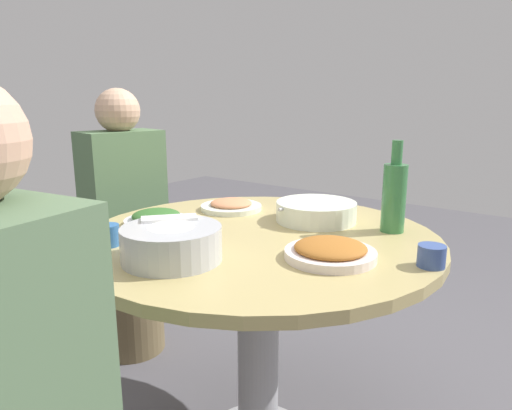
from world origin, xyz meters
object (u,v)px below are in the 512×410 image
(dish_shrimp, at_px, (231,205))
(tea_cup_near, at_px, (431,256))
(tea_cup_far, at_px, (108,235))
(stool_for_diner_left, at_px, (131,304))
(soup_bowl, at_px, (316,212))
(green_bottle, at_px, (394,195))
(rice_bowl, at_px, (172,243))
(dish_stirfry, at_px, (330,251))
(diner_left, at_px, (123,190))
(dish_greens, at_px, (156,218))
(round_dining_table, at_px, (258,279))

(dish_shrimp, height_order, tea_cup_near, tea_cup_near)
(tea_cup_far, xyz_separation_m, stool_for_diner_left, (0.59, -0.50, -0.56))
(soup_bowl, relative_size, tea_cup_near, 4.03)
(dish_shrimp, distance_m, stool_for_diner_left, 0.81)
(green_bottle, bearing_deg, soup_bowl, 8.50)
(green_bottle, distance_m, tea_cup_far, 0.87)
(rice_bowl, xyz_separation_m, dish_stirfry, (-0.33, -0.26, -0.03))
(diner_left, bearing_deg, tea_cup_far, 139.77)
(dish_stirfry, relative_size, stool_for_diner_left, 0.53)
(dish_shrimp, bearing_deg, tea_cup_near, 168.60)
(dish_greens, height_order, tea_cup_near, tea_cup_near)
(stool_for_diner_left, bearing_deg, rice_bowl, 150.20)
(tea_cup_far, bearing_deg, dish_shrimp, -89.94)
(tea_cup_near, bearing_deg, round_dining_table, 3.91)
(round_dining_table, bearing_deg, green_bottle, -138.54)
(round_dining_table, distance_m, tea_cup_near, 0.55)
(soup_bowl, xyz_separation_m, diner_left, (0.93, 0.10, -0.02))
(soup_bowl, distance_m, dish_greens, 0.54)
(rice_bowl, distance_m, tea_cup_near, 0.66)
(dish_shrimp, height_order, stool_for_diner_left, dish_shrimp)
(soup_bowl, relative_size, dish_shrimp, 1.22)
(dish_stirfry, relative_size, diner_left, 0.32)
(rice_bowl, xyz_separation_m, dish_greens, (0.30, -0.21, -0.03))
(green_bottle, bearing_deg, dish_shrimp, 8.43)
(soup_bowl, height_order, stool_for_diner_left, soup_bowl)
(green_bottle, bearing_deg, tea_cup_far, 46.91)
(dish_stirfry, bearing_deg, dish_greens, 4.44)
(rice_bowl, height_order, dish_stirfry, rice_bowl)
(tea_cup_far, relative_size, diner_left, 0.08)
(tea_cup_far, bearing_deg, rice_bowl, -173.68)
(soup_bowl, xyz_separation_m, dish_greens, (0.40, 0.36, -0.01))
(soup_bowl, xyz_separation_m, dish_stirfry, (-0.22, 0.31, -0.01))
(dish_shrimp, xyz_separation_m, stool_for_diner_left, (0.59, 0.05, -0.55))
(dish_shrimp, bearing_deg, round_dining_table, 144.55)
(rice_bowl, xyz_separation_m, tea_cup_far, (0.24, 0.03, -0.02))
(green_bottle, bearing_deg, dish_greens, 31.10)
(round_dining_table, height_order, diner_left, diner_left)
(round_dining_table, distance_m, dish_greens, 0.40)
(dish_greens, bearing_deg, round_dining_table, -161.27)
(round_dining_table, xyz_separation_m, dish_greens, (0.34, 0.12, 0.17))
(tea_cup_far, bearing_deg, soup_bowl, -119.57)
(dish_greens, bearing_deg, stool_for_diner_left, -26.62)
(round_dining_table, distance_m, dish_stirfry, 0.34)
(dish_stirfry, xyz_separation_m, tea_cup_far, (0.56, 0.28, 0.01))
(tea_cup_near, xyz_separation_m, stool_for_diner_left, (1.38, -0.11, -0.56))
(tea_cup_near, height_order, stool_for_diner_left, tea_cup_near)
(dish_stirfry, height_order, diner_left, diner_left)
(dish_greens, relative_size, tea_cup_near, 3.08)
(soup_bowl, height_order, dish_stirfry, soup_bowl)
(soup_bowl, bearing_deg, dish_greens, 41.66)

